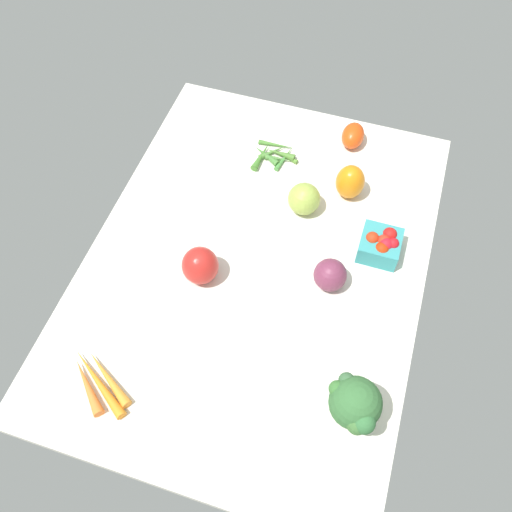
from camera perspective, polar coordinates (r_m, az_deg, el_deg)
tablecloth at (r=129.46cm, az=0.00°, el=-0.72°), size 104.00×76.00×2.00cm
okra_pile at (r=147.93cm, az=1.80°, el=10.31°), size 11.06×12.45×1.97cm
roma_tomato at (r=151.83cm, az=9.85°, el=12.00°), size 8.07×5.84×5.74cm
berry_basket at (r=130.29cm, az=12.64°, el=1.15°), size 9.06×9.06×6.51cm
heirloom_tomato_green at (r=134.70cm, az=4.93°, el=5.82°), size 7.81×7.81×7.81cm
bell_pepper_orange at (r=138.56cm, az=9.58°, el=7.47°), size 8.56×8.56×9.24cm
bell_pepper_red at (r=123.25cm, az=-5.71°, el=-0.97°), size 9.94×9.94×8.97cm
carrot_bunch at (r=118.77cm, az=-15.81°, el=-12.28°), size 12.84×16.13×2.30cm
red_onion_near_basket at (r=123.40cm, az=7.57°, el=-1.93°), size 7.35×7.35×7.35cm
broccoli_head at (r=106.58cm, az=10.08°, el=-14.66°), size 11.20×10.33×13.71cm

